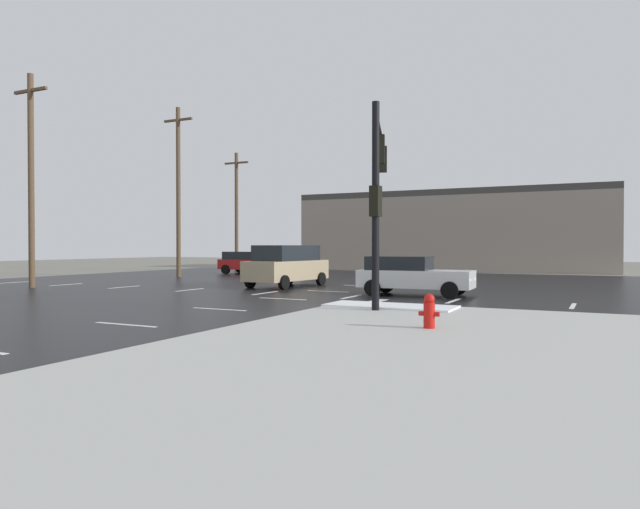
% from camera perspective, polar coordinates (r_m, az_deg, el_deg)
% --- Properties ---
extents(ground_plane, '(120.00, 120.00, 0.00)m').
position_cam_1_polar(ground_plane, '(23.87, -1.30, -4.02)').
color(ground_plane, slate).
extents(road_asphalt, '(44.00, 44.00, 0.02)m').
position_cam_1_polar(road_asphalt, '(23.87, -1.30, -3.99)').
color(road_asphalt, black).
rests_on(road_asphalt, ground_plane).
extents(snow_strip_curbside, '(4.00, 1.60, 0.06)m').
position_cam_1_polar(snow_strip_curbside, '(18.21, 6.89, -5.02)').
color(snow_strip_curbside, white).
rests_on(snow_strip_curbside, sidewalk_corner).
extents(lane_markings, '(36.15, 36.15, 0.01)m').
position_cam_1_polar(lane_markings, '(22.10, -0.18, -4.35)').
color(lane_markings, silver).
rests_on(lane_markings, road_asphalt).
extents(traffic_signal_mast, '(1.75, 4.98, 6.11)m').
position_cam_1_polar(traffic_signal_mast, '(18.67, 5.68, 7.55)').
color(traffic_signal_mast, black).
rests_on(traffic_signal_mast, sidewalk_corner).
extents(fire_hydrant, '(0.48, 0.26, 0.79)m').
position_cam_1_polar(fire_hydrant, '(13.67, 10.63, -5.45)').
color(fire_hydrant, red).
rests_on(fire_hydrant, sidewalk_corner).
extents(strip_building_background, '(25.19, 8.00, 6.49)m').
position_cam_1_polar(strip_building_background, '(50.62, 13.05, 2.23)').
color(strip_building_background, gray).
rests_on(strip_building_background, ground_plane).
extents(sedan_white, '(4.60, 2.19, 1.58)m').
position_cam_1_polar(sedan_white, '(23.82, 8.93, -1.98)').
color(sedan_white, white).
rests_on(sedan_white, road_asphalt).
extents(sedan_red, '(4.54, 2.03, 1.58)m').
position_cam_1_polar(sedan_red, '(41.60, -6.98, -0.75)').
color(sedan_red, '#B21919').
rests_on(sedan_red, road_asphalt).
extents(suv_tan, '(2.51, 4.96, 2.03)m').
position_cam_1_polar(suv_tan, '(28.62, -3.28, -1.01)').
color(suv_tan, tan).
rests_on(suv_tan, road_asphalt).
extents(utility_pole_mid, '(2.20, 0.28, 10.23)m').
position_cam_1_polar(utility_pole_mid, '(31.29, -26.41, 6.84)').
color(utility_pole_mid, brown).
rests_on(utility_pole_mid, ground_plane).
extents(utility_pole_far, '(2.20, 0.28, 10.88)m').
position_cam_1_polar(utility_pole_far, '(38.64, -13.69, 6.24)').
color(utility_pole_far, brown).
rests_on(utility_pole_far, ground_plane).
extents(utility_pole_distant, '(2.20, 0.28, 9.45)m').
position_cam_1_polar(utility_pole_distant, '(47.26, -8.17, 4.40)').
color(utility_pole_distant, brown).
rests_on(utility_pole_distant, ground_plane).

